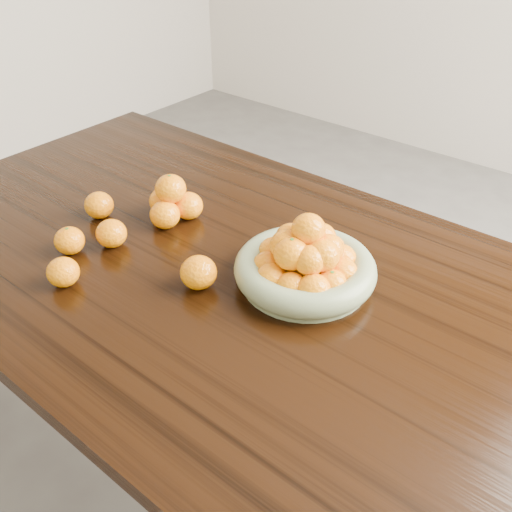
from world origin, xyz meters
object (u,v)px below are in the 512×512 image
Objects in this scene: fruit_bowl at (306,263)px; loose_orange_0 at (70,241)px; orange_pyramid at (172,202)px; dining_table at (259,313)px.

fruit_bowl reaches higher than loose_orange_0.
orange_pyramid is (-0.41, 0.00, -0.00)m from fruit_bowl.
fruit_bowl is 0.55m from loose_orange_0.
dining_table is at bearing -10.88° from orange_pyramid.
orange_pyramid reaches higher than loose_orange_0.
dining_table is 0.17m from fruit_bowl.
dining_table is at bearing 25.00° from loose_orange_0.
orange_pyramid is 0.27m from loose_orange_0.
loose_orange_0 is at bearing -106.33° from orange_pyramid.
dining_table is 0.47m from loose_orange_0.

